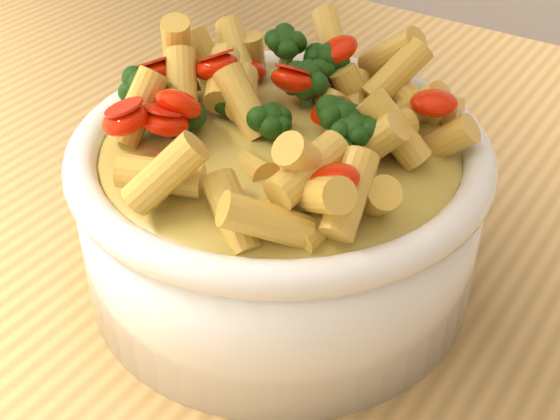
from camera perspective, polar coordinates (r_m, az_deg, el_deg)
The scene contains 3 objects.
table at distance 0.59m, azimuth -6.84°, elevation -8.22°, with size 1.20×0.80×0.90m.
serving_bowl at distance 0.44m, azimuth 0.00°, elevation 0.13°, with size 0.23×0.23×0.10m.
pasta_salad at distance 0.40m, azimuth 0.00°, elevation 7.10°, with size 0.18×0.18×0.04m.
Camera 1 is at (0.29, -0.31, 1.20)m, focal length 50.00 mm.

